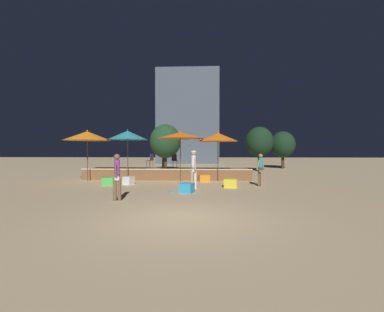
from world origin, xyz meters
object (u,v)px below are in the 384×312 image
Objects in this scene: person_2 at (117,175)px; background_tree_1 at (165,141)px; patio_umbrella_2 at (128,135)px; cube_seat_2 at (187,188)px; background_tree_3 at (283,145)px; cube_seat_0 at (108,181)px; cube_seat_4 at (230,183)px; background_tree_4 at (259,142)px; patio_umbrella_1 at (218,137)px; cube_seat_3 at (129,181)px; person_1 at (194,167)px; patio_umbrella_3 at (87,136)px; cube_seat_1 at (204,178)px; background_tree_2 at (163,143)px; bistro_chair_1 at (175,159)px; frisbee_disc at (171,192)px; person_0 at (261,169)px; background_tree_0 at (283,144)px; bistro_chair_0 at (151,159)px; patio_umbrella_0 at (180,135)px.

person_2 is 14.51m from background_tree_1.
patio_umbrella_2 is at bearing -80.20° from person_2.
cube_seat_2 is 18.03m from background_tree_3.
cube_seat_0 is 4.58m from person_2.
background_tree_4 reaches higher than cube_seat_4.
patio_umbrella_1 reaches higher than cube_seat_3.
background_tree_4 is (3.63, 10.04, 2.40)m from cube_seat_4.
person_1 reaches higher than cube_seat_0.
cube_seat_2 is 1.00× the size of cube_seat_4.
patio_umbrella_2 reaches higher than patio_umbrella_3.
cube_seat_1 is 14.38m from background_tree_3.
cube_seat_2 is at bearing -76.79° from background_tree_2.
background_tree_3 is 0.96× the size of background_tree_4.
cube_seat_2 is 5.95m from bistro_chair_1.
patio_umbrella_3 reaches higher than frisbee_disc.
patio_umbrella_2 is 1.86× the size of person_0.
cube_seat_4 is (8.38, -2.27, -2.53)m from patio_umbrella_3.
background_tree_1 is at bearing 112.45° from cube_seat_1.
patio_umbrella_3 is 19.10m from background_tree_3.
cube_seat_1 is 2.54m from cube_seat_4.
background_tree_0 is (10.05, 16.60, 2.53)m from frisbee_disc.
patio_umbrella_1 is at bearing 100.04° from cube_seat_4.
patio_umbrella_1 is at bearing -138.65° from person_1.
patio_umbrella_3 is 9.22m from background_tree_1.
bistro_chair_1 is 9.25m from background_tree_4.
background_tree_1 is at bearing -92.02° from person_2.
bistro_chair_1 reaches higher than cube_seat_2.
bistro_chair_0 is at bearing 144.53° from bistro_chair_1.
background_tree_0 reaches higher than cube_seat_1.
bistro_chair_0 and bistro_chair_1 have the same top height.
patio_umbrella_0 is 0.71× the size of background_tree_1.
cube_seat_1 is at bearing -69.80° from bistro_chair_1.
cube_seat_4 is at bearing -115.70° from background_tree_0.
background_tree_2 is at bearing 104.94° from patio_umbrella_0.
patio_umbrella_3 is at bearing -177.41° from patio_umbrella_1.
background_tree_2 is 1.02× the size of background_tree_3.
bistro_chair_0 is 3.29× the size of frisbee_disc.
background_tree_3 is (13.30, 13.31, 2.23)m from cube_seat_0.
frisbee_disc is 13.49m from background_tree_4.
cube_seat_3 is 4.00m from bistro_chair_1.
cube_seat_3 is at bearing -134.56° from background_tree_4.
cube_seat_2 is (0.64, -3.98, -2.56)m from patio_umbrella_0.
cube_seat_4 is 12.11m from background_tree_1.
background_tree_3 is at bearing 60.12° from cube_seat_2.
cube_seat_0 is 0.16× the size of background_tree_1.
background_tree_1 reaches higher than patio_umbrella_2.
cube_seat_1 is at bearing -152.27° from patio_umbrella_1.
cube_seat_4 is at bearing -23.04° from patio_umbrella_2.
background_tree_0 is at bearing 71.87° from background_tree_3.
background_tree_1 is at bearing 81.25° from cube_seat_0.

